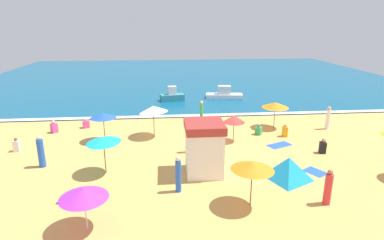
% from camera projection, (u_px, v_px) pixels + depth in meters
% --- Properties ---
extents(ground_plane, '(60.00, 60.00, 0.00)m').
position_uv_depth(ground_plane, '(220.00, 141.00, 22.75)').
color(ground_plane, '#E0A856').
extents(ocean_water, '(60.00, 44.00, 0.10)m').
position_uv_depth(ocean_water, '(189.00, 76.00, 49.39)').
color(ocean_water, '#0F567A').
rests_on(ocean_water, ground_plane).
extents(wave_breaker_foam, '(57.00, 0.70, 0.01)m').
position_uv_depth(wave_breaker_foam, '(208.00, 115.00, 28.72)').
color(wave_breaker_foam, white).
rests_on(wave_breaker_foam, ocean_water).
extents(lifeguard_cabana, '(2.09, 2.29, 2.95)m').
position_uv_depth(lifeguard_cabana, '(204.00, 147.00, 17.58)').
color(lifeguard_cabana, white).
rests_on(lifeguard_cabana, ground_plane).
extents(beach_umbrella_2, '(2.74, 2.74, 2.19)m').
position_uv_depth(beach_umbrella_2, '(252.00, 166.00, 14.22)').
color(beach_umbrella_2, '#4C3823').
rests_on(beach_umbrella_2, ground_plane).
extents(beach_umbrella_3, '(2.63, 2.63, 2.20)m').
position_uv_depth(beach_umbrella_3, '(103.00, 140.00, 17.38)').
color(beach_umbrella_3, '#4C3823').
rests_on(beach_umbrella_3, ground_plane).
extents(beach_umbrella_4, '(2.42, 2.42, 2.05)m').
position_uv_depth(beach_umbrella_4, '(103.00, 116.00, 22.25)').
color(beach_umbrella_4, '#4C3823').
rests_on(beach_umbrella_4, ground_plane).
extents(beach_umbrella_5, '(2.66, 2.66, 1.91)m').
position_uv_depth(beach_umbrella_5, '(83.00, 193.00, 12.63)').
color(beach_umbrella_5, silver).
rests_on(beach_umbrella_5, ground_plane).
extents(beach_umbrella_6, '(2.48, 2.48, 2.10)m').
position_uv_depth(beach_umbrella_6, '(275.00, 105.00, 25.09)').
color(beach_umbrella_6, '#4C3823').
rests_on(beach_umbrella_6, ground_plane).
extents(beach_umbrella_8, '(2.00, 2.00, 1.87)m').
position_uv_depth(beach_umbrella_8, '(234.00, 119.00, 22.34)').
color(beach_umbrella_8, '#4C3823').
rests_on(beach_umbrella_8, ground_plane).
extents(beach_umbrella_9, '(2.93, 2.92, 2.41)m').
position_uv_depth(beach_umbrella_9, '(153.00, 109.00, 23.12)').
color(beach_umbrella_9, '#4C3823').
rests_on(beach_umbrella_9, ground_plane).
extents(beach_tent, '(2.58, 2.68, 1.22)m').
position_uv_depth(beach_tent, '(288.00, 168.00, 17.18)').
color(beach_tent, '#1999D8').
rests_on(beach_tent, ground_plane).
extents(beachgoer_0, '(0.41, 0.41, 1.90)m').
position_uv_depth(beachgoer_0, '(178.00, 174.00, 15.74)').
color(beachgoer_0, blue).
rests_on(beachgoer_0, ground_plane).
extents(beachgoer_1, '(0.51, 0.51, 1.93)m').
position_uv_depth(beachgoer_1, '(41.00, 152.00, 18.48)').
color(beachgoer_1, blue).
rests_on(beachgoer_1, ground_plane).
extents(beachgoer_2, '(0.61, 0.61, 0.77)m').
position_uv_depth(beachgoer_2, '(86.00, 124.00, 25.55)').
color(beachgoer_2, '#D84CA5').
rests_on(beachgoer_2, ground_plane).
extents(beachgoer_3, '(0.43, 0.43, 0.98)m').
position_uv_depth(beachgoer_3, '(323.00, 147.00, 20.57)').
color(beachgoer_3, black).
rests_on(beachgoer_3, ground_plane).
extents(beachgoer_4, '(0.43, 0.43, 0.97)m').
position_uv_depth(beachgoer_4, '(285.00, 131.00, 23.55)').
color(beachgoer_4, orange).
rests_on(beachgoer_4, ground_plane).
extents(beachgoer_5, '(0.42, 0.42, 1.83)m').
position_uv_depth(beachgoer_5, '(328.00, 118.00, 25.06)').
color(beachgoer_5, white).
rests_on(beachgoer_5, ground_plane).
extents(beachgoer_6, '(0.60, 0.60, 0.96)m').
position_uv_depth(beachgoer_6, '(54.00, 127.00, 24.40)').
color(beachgoer_6, '#D84CA5').
rests_on(beachgoer_6, ground_plane).
extents(beachgoer_7, '(0.46, 0.46, 1.74)m').
position_uv_depth(beachgoer_7, '(328.00, 188.00, 14.69)').
color(beachgoer_7, red).
rests_on(beachgoer_7, ground_plane).
extents(beachgoer_9, '(0.60, 0.60, 0.82)m').
position_uv_depth(beachgoer_9, '(259.00, 130.00, 23.98)').
color(beachgoer_9, green).
rests_on(beachgoer_9, ground_plane).
extents(beachgoer_10, '(0.39, 0.39, 1.75)m').
position_uv_depth(beachgoer_10, '(201.00, 111.00, 27.18)').
color(beachgoer_10, green).
rests_on(beachgoer_10, ground_plane).
extents(beachgoer_11, '(0.38, 0.38, 0.94)m').
position_uv_depth(beachgoer_11, '(17.00, 145.00, 20.86)').
color(beachgoer_11, white).
rests_on(beachgoer_11, ground_plane).
extents(beachgoer_12, '(0.40, 0.40, 1.71)m').
position_uv_depth(beachgoer_12, '(191.00, 140.00, 20.61)').
color(beachgoer_12, white).
rests_on(beachgoer_12, ground_plane).
extents(beach_towel_0, '(1.93, 1.49, 0.01)m').
position_uv_depth(beach_towel_0, '(279.00, 145.00, 21.99)').
color(beach_towel_0, blue).
rests_on(beach_towel_0, ground_plane).
extents(beach_towel_2, '(1.37, 1.16, 0.01)m').
position_uv_depth(beach_towel_2, '(72.00, 200.00, 15.22)').
color(beach_towel_2, black).
rests_on(beach_towel_2, ground_plane).
extents(beach_towel_3, '(1.38, 1.47, 0.01)m').
position_uv_depth(beach_towel_3, '(315.00, 172.00, 18.07)').
color(beach_towel_3, blue).
rests_on(beach_towel_3, ground_plane).
extents(beach_towel_4, '(1.70, 1.16, 0.01)m').
position_uv_depth(beach_towel_4, '(218.00, 134.00, 24.24)').
color(beach_towel_4, orange).
rests_on(beach_towel_4, ground_plane).
extents(small_boat_0, '(4.08, 1.79, 1.35)m').
position_uv_depth(small_boat_0, '(224.00, 94.00, 35.02)').
color(small_boat_0, white).
rests_on(small_boat_0, ocean_water).
extents(small_boat_1, '(2.61, 1.51, 1.54)m').
position_uv_depth(small_boat_1, '(172.00, 96.00, 33.83)').
color(small_boat_1, teal).
rests_on(small_boat_1, ocean_water).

